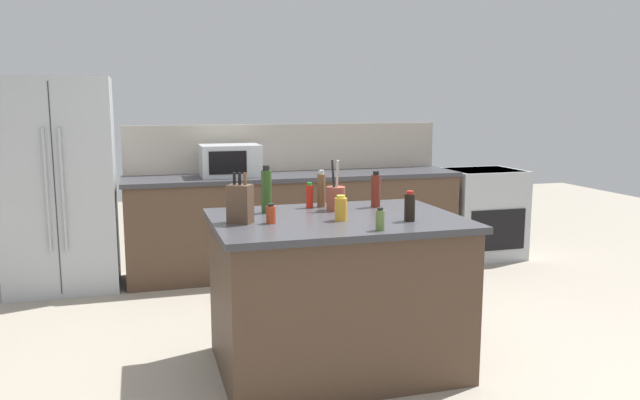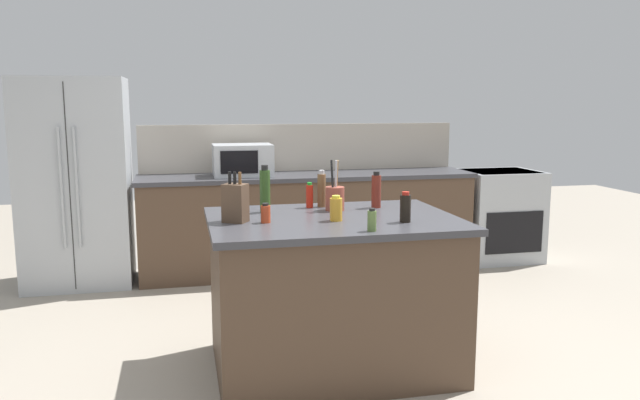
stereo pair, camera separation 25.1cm
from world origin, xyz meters
The scene contains 17 objects.
ground_plane centered at (0.00, 0.00, 0.00)m, with size 14.00×14.00×0.00m, color gray.
back_counter_run centered at (0.30, 2.20, 0.47)m, with size 3.17×0.66×0.94m.
wall_backsplash centered at (0.30, 2.52, 1.17)m, with size 3.13×0.03×0.46m, color #B2A899.
kitchen_island centered at (0.00, 0.00, 0.47)m, with size 1.48×1.06×0.94m.
refrigerator centered at (-1.78, 2.25, 0.91)m, with size 0.91×0.75×1.83m.
range_oven centered at (2.31, 2.20, 0.47)m, with size 0.76×0.65×0.92m.
microwave centered at (-0.32, 2.20, 1.09)m, with size 0.54×0.39×0.29m.
knife_block centered at (-0.58, -0.02, 1.05)m, with size 0.16×0.15×0.29m.
utensil_crock centered at (0.07, 0.23, 1.02)m, with size 0.12×0.12×0.32m.
honey_jar centered at (-0.01, -0.11, 1.01)m, with size 0.07×0.07×0.15m.
olive_oil_bottle centered at (-0.37, 0.26, 1.08)m, with size 0.07×0.07×0.30m.
spice_jar_oregano centered at (0.11, -0.43, 1.00)m, with size 0.05×0.05×0.12m.
vinegar_bottle centered at (0.36, 0.27, 1.05)m, with size 0.06×0.06×0.24m.
pepper_grinder centered at (0.02, 0.38, 1.05)m, with size 0.05×0.05×0.24m.
spice_jar_paprika centered at (-0.41, -0.07, 0.99)m, with size 0.06×0.06×0.11m.
hot_sauce_bottle centered at (-0.07, 0.37, 1.02)m, with size 0.05×0.05×0.17m.
soy_sauce_bottle centered at (0.37, -0.23, 1.02)m, with size 0.06×0.06×0.18m.
Camera 2 is at (-0.88, -3.55, 1.63)m, focal length 35.00 mm.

